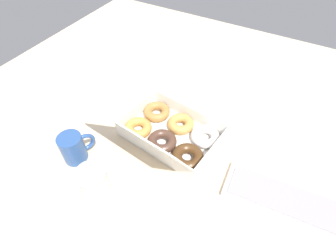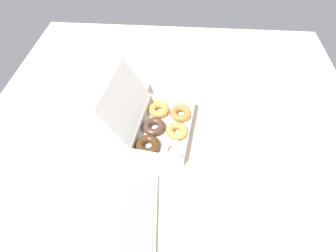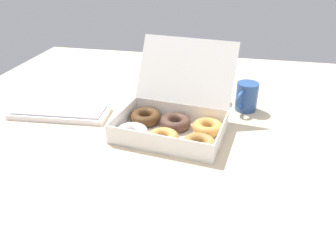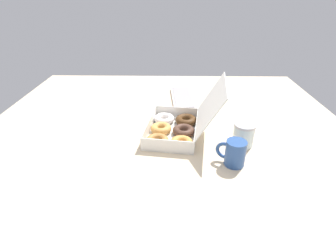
{
  "view_description": "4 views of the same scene",
  "coord_description": "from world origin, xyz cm",
  "views": [
    {
      "loc": [
        -31.12,
        57.29,
        72.89
      ],
      "look_at": [
        -1.27,
        3.89,
        6.03
      ],
      "focal_mm": 28.0,
      "sensor_mm": 36.0,
      "label": 1
    },
    {
      "loc": [
        -76.56,
        -3.79,
        93.11
      ],
      "look_at": [
        -1.7,
        1.59,
        3.57
      ],
      "focal_mm": 28.0,
      "sensor_mm": 36.0,
      "label": 2
    },
    {
      "loc": [
        15.55,
        -85.2,
        53.25
      ],
      "look_at": [
        -2.62,
        2.63,
        3.43
      ],
      "focal_mm": 35.0,
      "sensor_mm": 36.0,
      "label": 3
    },
    {
      "loc": [
        104.6,
        2.64,
        61.76
      ],
      "look_at": [
        -1.85,
        0.81,
        4.09
      ],
      "focal_mm": 28.0,
      "sensor_mm": 36.0,
      "label": 4
    }
  ],
  "objects": [
    {
      "name": "keyboard",
      "position": [
        -43.14,
        8.97,
        1.06
      ],
      "size": [
        35.13,
        14.96,
        2.2
      ],
      "color": "white",
      "rests_on": "ground_plane"
    },
    {
      "name": "coffee_mug",
      "position": [
        21.26,
        26.52,
        5.29
      ],
      "size": [
        7.92,
        11.2,
        10.32
      ],
      "color": "#2D5192",
      "rests_on": "ground_plane"
    },
    {
      "name": "donut_box",
      "position": [
        -2.08,
        4.73,
        3.39
      ],
      "size": [
        37.27,
        37.66,
        25.79
      ],
      "color": "white",
      "rests_on": "ground_plane"
    },
    {
      "name": "ground_plane",
      "position": [
        0.0,
        0.0,
        -1.0
      ],
      "size": [
        180.0,
        180.0,
        2.0
      ],
      "primitive_type": "cube",
      "color": "beige"
    },
    {
      "name": "paper_napkin",
      "position": [
        17.13,
        -22.09,
        0.07
      ],
      "size": [
        14.26,
        13.61,
        0.15
      ],
      "primitive_type": "cube",
      "rotation": [
        0.0,
        0.0,
        0.51
      ],
      "color": "white",
      "rests_on": "ground_plane"
    },
    {
      "name": "glass_jar",
      "position": [
        7.18,
        33.41,
        5.15
      ],
      "size": [
        9.23,
        9.23,
        10.21
      ],
      "color": "silver",
      "rests_on": "ground_plane"
    }
  ]
}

